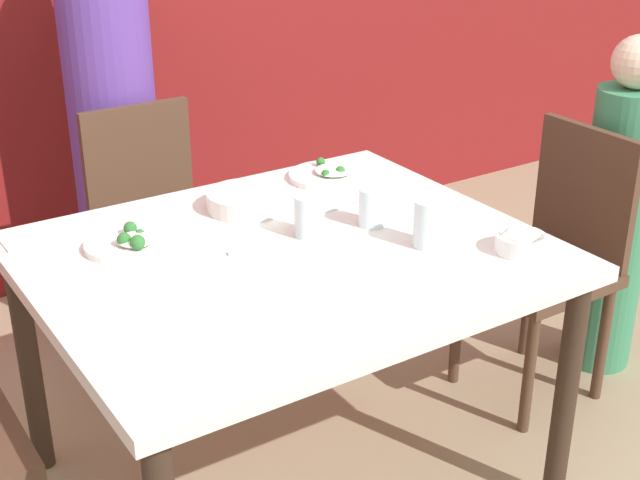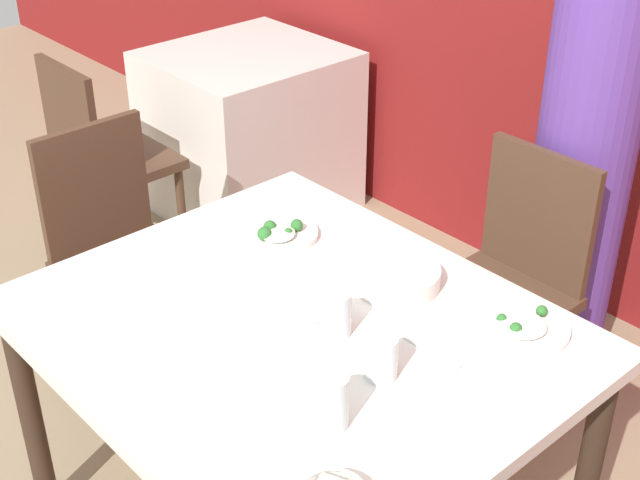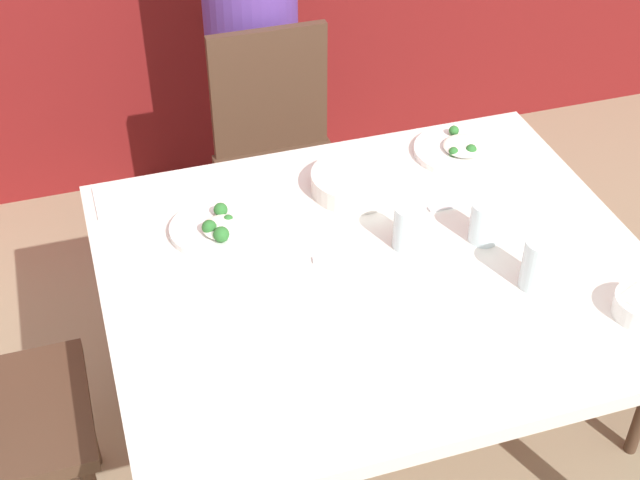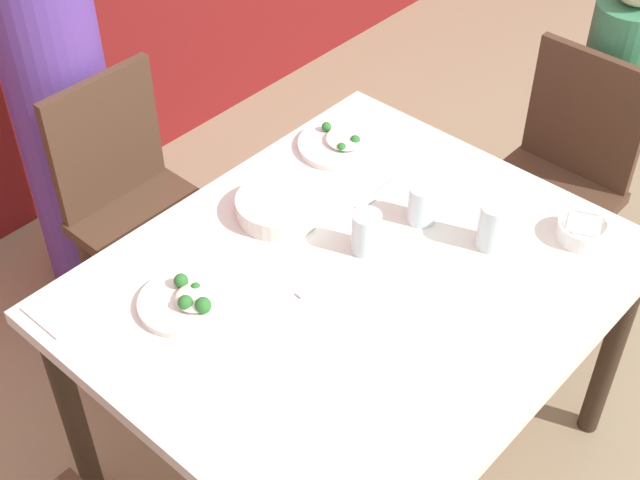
# 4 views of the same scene
# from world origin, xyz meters

# --- Properties ---
(ground_plane) EXTENTS (10.00, 10.00, 0.00)m
(ground_plane) POSITION_xyz_m (0.00, 0.00, 0.00)
(ground_plane) COLOR #998466
(dining_table) EXTENTS (1.26, 1.05, 0.74)m
(dining_table) POSITION_xyz_m (0.00, 0.00, 0.66)
(dining_table) COLOR silver
(dining_table) RESTS_ON ground_plane
(chair_adult_spot) EXTENTS (0.40, 0.40, 0.88)m
(chair_adult_spot) POSITION_xyz_m (0.00, 0.86, 0.48)
(chair_adult_spot) COLOR #4C3323
(chair_adult_spot) RESTS_ON ground_plane
(person_adult) EXTENTS (0.31, 0.31, 1.56)m
(person_adult) POSITION_xyz_m (0.00, 1.19, 0.72)
(person_adult) COLOR #5B3893
(person_adult) RESTS_ON ground_plane
(bowl_curry) EXTENTS (0.22, 0.22, 0.05)m
(bowl_curry) POSITION_xyz_m (0.05, 0.30, 0.76)
(bowl_curry) COLOR silver
(bowl_curry) RESTS_ON dining_table
(plate_rice_adult) EXTENTS (0.21, 0.21, 0.06)m
(plate_rice_adult) POSITION_xyz_m (-0.33, 0.23, 0.75)
(plate_rice_adult) COLOR white
(plate_rice_adult) RESTS_ON dining_table
(plate_rice_child) EXTENTS (0.24, 0.24, 0.05)m
(plate_rice_child) POSITION_xyz_m (0.37, 0.37, 0.75)
(plate_rice_child) COLOR white
(plate_rice_child) RESTS_ON dining_table
(glass_water_tall) EXTENTS (0.08, 0.08, 0.12)m
(glass_water_tall) POSITION_xyz_m (0.31, -0.17, 0.80)
(glass_water_tall) COLOR silver
(glass_water_tall) RESTS_ON dining_table
(glass_water_short) EXTENTS (0.07, 0.07, 0.10)m
(glass_water_short) POSITION_xyz_m (0.27, 0.01, 0.79)
(glass_water_short) COLOR silver
(glass_water_short) RESTS_ON dining_table
(glass_water_center) EXTENTS (0.07, 0.07, 0.11)m
(glass_water_center) POSITION_xyz_m (0.09, 0.04, 0.79)
(glass_water_center) COLOR silver
(glass_water_center) RESTS_ON dining_table
(napkin_folded) EXTENTS (0.14, 0.14, 0.01)m
(napkin_folded) POSITION_xyz_m (-0.53, 0.43, 0.74)
(napkin_folded) COLOR white
(napkin_folded) RESTS_ON dining_table
(fork_steel) EXTENTS (0.18, 0.05, 0.01)m
(fork_steel) POSITION_xyz_m (-0.05, 0.04, 0.74)
(fork_steel) COLOR silver
(fork_steel) RESTS_ON dining_table
(spoon_steel) EXTENTS (0.18, 0.02, 0.01)m
(spoon_steel) POSITION_xyz_m (0.28, 0.16, 0.74)
(spoon_steel) COLOR silver
(spoon_steel) RESTS_ON dining_table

